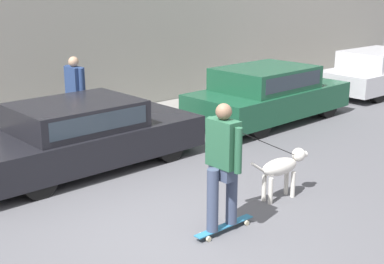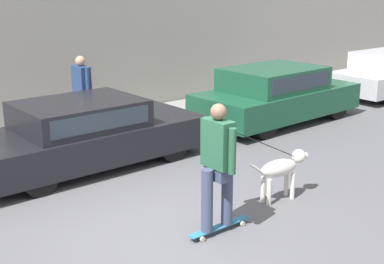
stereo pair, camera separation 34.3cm
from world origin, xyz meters
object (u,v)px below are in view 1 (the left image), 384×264
Objects in this scene: parked_car_1 at (83,136)px; parked_car_3 at (380,72)px; dog at (283,167)px; skateboarder at (224,161)px; parked_car_2 at (268,94)px; pedestrian_with_bag at (76,92)px.

parked_car_1 is 10.08m from parked_car_3.
parked_car_1 is 3.77× the size of dog.
skateboarder is (-1.51, -0.23, 0.50)m from dog.
pedestrian_with_bag is at bearing 156.35° from parked_car_2.
parked_car_3 reaches higher than dog.
dog is at bearing -157.97° from parked_car_3.
parked_car_2 is 4.74m from dog.
dog is 0.68× the size of pedestrian_with_bag.
dog is 5.02m from pedestrian_with_bag.
dog is at bearing 98.31° from pedestrian_with_bag.
parked_car_1 is 1.01× the size of parked_car_2.
skateboarder is (-10.03, -3.50, 0.39)m from parked_car_3.
pedestrian_with_bag is (-9.25, 1.67, 0.39)m from parked_car_3.
dog is at bearing -138.23° from parked_car_2.
parked_car_3 is (10.08, 0.00, 0.03)m from parked_car_1.
skateboarder is at bearing -164.55° from dog.
skateboarder is at bearing 81.30° from pedestrian_with_bag.
pedestrian_with_bag is at bearing 170.82° from parked_car_3.
pedestrian_with_bag reaches higher than dog.
dog is (1.56, -3.26, -0.09)m from parked_car_1.
pedestrian_with_bag is (0.78, 5.17, 0.00)m from skateboarder.
parked_car_3 is 1.86× the size of skateboarder.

